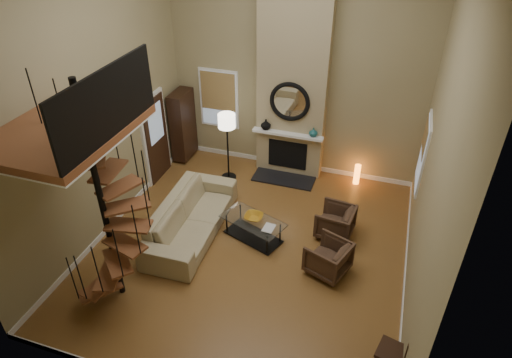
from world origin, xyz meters
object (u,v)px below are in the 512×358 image
(hutch, at_px, (183,125))
(floor_lamp, at_px, (227,126))
(armchair_near, at_px, (338,223))
(side_chair, at_px, (399,351))
(coffee_table, at_px, (253,227))
(accent_lamp, at_px, (357,174))
(armchair_far, at_px, (331,259))
(sofa, at_px, (191,217))

(hutch, xyz_separation_m, floor_lamp, (1.44, -0.56, 0.46))
(armchair_near, bearing_deg, side_chair, 31.77)
(armchair_near, relative_size, coffee_table, 0.51)
(accent_lamp, height_order, side_chair, side_chair)
(hutch, relative_size, coffee_table, 1.24)
(armchair_far, xyz_separation_m, side_chair, (1.29, -1.73, 0.17))
(sofa, relative_size, armchair_far, 3.82)
(armchair_far, xyz_separation_m, coffee_table, (-1.68, 0.51, -0.07))
(hutch, xyz_separation_m, accent_lamp, (4.46, 0.17, -0.70))
(sofa, height_order, armchair_near, sofa)
(accent_lamp, bearing_deg, floor_lamp, -166.41)
(hutch, xyz_separation_m, armchair_near, (4.35, -1.91, -0.60))
(floor_lamp, distance_m, side_chair, 6.02)
(hutch, xyz_separation_m, sofa, (1.44, -2.72, -0.55))
(floor_lamp, bearing_deg, accent_lamp, 13.59)
(armchair_far, distance_m, side_chair, 2.17)
(sofa, relative_size, armchair_near, 3.81)
(coffee_table, xyz_separation_m, accent_lamp, (1.74, 2.66, -0.03))
(coffee_table, height_order, side_chair, side_chair)
(armchair_near, height_order, floor_lamp, floor_lamp)
(hutch, distance_m, sofa, 3.13)
(coffee_table, bearing_deg, armchair_far, -16.79)
(side_chair, bearing_deg, armchair_far, 126.54)
(hutch, relative_size, side_chair, 1.89)
(hutch, bearing_deg, sofa, -62.03)
(coffee_table, bearing_deg, accent_lamp, 56.85)
(coffee_table, height_order, floor_lamp, floor_lamp)
(side_chair, bearing_deg, floor_lamp, 135.48)
(armchair_near, distance_m, floor_lamp, 3.38)
(armchair_far, distance_m, accent_lamp, 3.17)
(armchair_far, height_order, side_chair, side_chair)
(sofa, distance_m, side_chair, 4.70)
(coffee_table, bearing_deg, floor_lamp, 123.49)
(armchair_far, xyz_separation_m, accent_lamp, (0.06, 3.17, -0.10))
(armchair_near, height_order, armchair_far, armchair_near)
(armchair_near, distance_m, armchair_far, 1.09)
(hutch, bearing_deg, armchair_near, -23.75)
(side_chair, bearing_deg, hutch, 140.19)
(coffee_table, xyz_separation_m, side_chair, (2.97, -2.24, 0.24))
(hutch, height_order, side_chair, hutch)
(sofa, height_order, armchair_far, sofa)
(coffee_table, relative_size, accent_lamp, 2.77)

